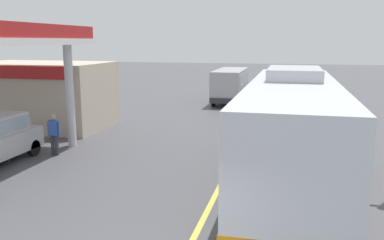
# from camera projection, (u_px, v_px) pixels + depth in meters

# --- Properties ---
(ground) EXTENTS (120.00, 120.00, 0.00)m
(ground) POSITION_uv_depth(u_px,v_px,m) (255.00, 117.00, 24.96)
(ground) COLOR #4C4C51
(lane_divider_stripe) EXTENTS (0.16, 50.00, 0.01)m
(lane_divider_stripe) POSITION_uv_depth(u_px,v_px,m) (246.00, 135.00, 20.19)
(lane_divider_stripe) COLOR #D8CC4C
(lane_divider_stripe) RESTS_ON ground
(coach_bus_main) EXTENTS (2.60, 11.04, 3.69)m
(coach_bus_main) POSITION_uv_depth(u_px,v_px,m) (292.00, 136.00, 12.30)
(coach_bus_main) COLOR silver
(coach_bus_main) RESTS_ON ground
(gas_station_roadside) EXTENTS (9.10, 11.95, 5.10)m
(gas_station_roadside) POSITION_uv_depth(u_px,v_px,m) (16.00, 81.00, 19.83)
(gas_station_roadside) COLOR #B21E1E
(gas_station_roadside) RESTS_ON ground
(minibus_opposing_lane) EXTENTS (2.04, 6.13, 2.44)m
(minibus_opposing_lane) POSITION_uv_depth(u_px,v_px,m) (230.00, 83.00, 30.47)
(minibus_opposing_lane) COLOR #A5A5AD
(minibus_opposing_lane) RESTS_ON ground
(pedestrian_near_pump) EXTENTS (0.55, 0.22, 1.66)m
(pedestrian_near_pump) POSITION_uv_depth(u_px,v_px,m) (5.00, 138.00, 15.53)
(pedestrian_near_pump) COLOR #33333F
(pedestrian_near_pump) RESTS_ON ground
(pedestrian_by_shop) EXTENTS (0.55, 0.22, 1.66)m
(pedestrian_by_shop) POSITION_uv_depth(u_px,v_px,m) (54.00, 132.00, 16.44)
(pedestrian_by_shop) COLOR #33333F
(pedestrian_by_shop) RESTS_ON ground
(car_trailing_behind_bus) EXTENTS (1.70, 4.20, 1.82)m
(car_trailing_behind_bus) POSITION_uv_depth(u_px,v_px,m) (285.00, 94.00, 27.77)
(car_trailing_behind_bus) COLOR olive
(car_trailing_behind_bus) RESTS_ON ground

